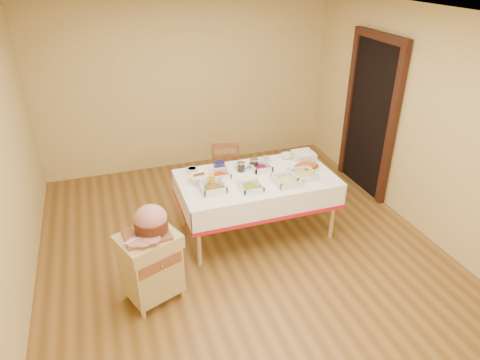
# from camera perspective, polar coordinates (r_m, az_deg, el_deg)

# --- Properties ---
(room_shell) EXTENTS (5.00, 5.00, 5.00)m
(room_shell) POSITION_cam_1_polar(r_m,az_deg,el_deg) (4.43, 0.08, 4.28)
(room_shell) COLOR brown
(room_shell) RESTS_ON ground
(doorway) EXTENTS (0.09, 1.10, 2.20)m
(doorway) POSITION_cam_1_polar(r_m,az_deg,el_deg) (6.22, 17.01, 8.35)
(doorway) COLOR black
(doorway) RESTS_ON ground
(dining_table) EXTENTS (1.82, 1.02, 0.76)m
(dining_table) POSITION_cam_1_polar(r_m,az_deg,el_deg) (5.09, 2.18, -1.21)
(dining_table) COLOR tan
(dining_table) RESTS_ON ground
(butcher_cart) EXTENTS (0.66, 0.61, 0.76)m
(butcher_cart) POSITION_cam_1_polar(r_m,az_deg,el_deg) (4.30, -11.81, -10.85)
(butcher_cart) COLOR tan
(butcher_cart) RESTS_ON ground
(dining_chair) EXTENTS (0.45, 0.43, 0.87)m
(dining_chair) POSITION_cam_1_polar(r_m,az_deg,el_deg) (5.74, -1.73, 0.67)
(dining_chair) COLOR brown
(dining_chair) RESTS_ON ground
(ham_on_board) EXTENTS (0.44, 0.42, 0.29)m
(ham_on_board) POSITION_cam_1_polar(r_m,az_deg,el_deg) (4.07, -11.88, -5.50)
(ham_on_board) COLOR brown
(ham_on_board) RESTS_ON butcher_cart
(serving_dish_a) EXTENTS (0.27, 0.27, 0.12)m
(serving_dish_a) POSITION_cam_1_polar(r_m,az_deg,el_deg) (4.72, -3.63, -1.01)
(serving_dish_a) COLOR silver
(serving_dish_a) RESTS_ON dining_table
(serving_dish_b) EXTENTS (0.23, 0.23, 0.10)m
(serving_dish_b) POSITION_cam_1_polar(r_m,az_deg,el_deg) (4.73, 1.47, -0.96)
(serving_dish_b) COLOR silver
(serving_dish_b) RESTS_ON dining_table
(serving_dish_c) EXTENTS (0.29, 0.29, 0.12)m
(serving_dish_c) POSITION_cam_1_polar(r_m,az_deg,el_deg) (4.88, 6.32, -0.07)
(serving_dish_c) COLOR silver
(serving_dish_c) RESTS_ON dining_table
(serving_dish_d) EXTENTS (0.28, 0.28, 0.10)m
(serving_dish_d) POSITION_cam_1_polar(r_m,az_deg,el_deg) (5.05, 8.38, 0.74)
(serving_dish_d) COLOR silver
(serving_dish_d) RESTS_ON dining_table
(serving_dish_e) EXTENTS (0.23, 0.22, 0.10)m
(serving_dish_e) POSITION_cam_1_polar(r_m,az_deg,el_deg) (5.00, -2.65, 0.71)
(serving_dish_e) COLOR silver
(serving_dish_e) RESTS_ON dining_table
(serving_dish_f) EXTENTS (0.24, 0.23, 0.11)m
(serving_dish_f) POSITION_cam_1_polar(r_m,az_deg,el_deg) (5.16, 2.84, 1.67)
(serving_dish_f) COLOR silver
(serving_dish_f) RESTS_ON dining_table
(small_bowl_left) EXTENTS (0.13, 0.13, 0.06)m
(small_bowl_left) POSITION_cam_1_polar(r_m,az_deg,el_deg) (5.13, -6.40, 1.32)
(small_bowl_left) COLOR silver
(small_bowl_left) RESTS_ON dining_table
(small_bowl_mid) EXTENTS (0.14, 0.14, 0.06)m
(small_bowl_mid) POSITION_cam_1_polar(r_m,az_deg,el_deg) (5.25, -2.76, 2.11)
(small_bowl_mid) COLOR navy
(small_bowl_mid) RESTS_ON dining_table
(small_bowl_right) EXTENTS (0.12, 0.12, 0.06)m
(small_bowl_right) POSITION_cam_1_polar(r_m,az_deg,el_deg) (5.36, 3.44, 2.72)
(small_bowl_right) COLOR silver
(small_bowl_right) RESTS_ON dining_table
(bowl_white_imported) EXTENTS (0.21, 0.21, 0.04)m
(bowl_white_imported) POSITION_cam_1_polar(r_m,az_deg,el_deg) (5.22, 0.24, 1.88)
(bowl_white_imported) COLOR silver
(bowl_white_imported) RESTS_ON dining_table
(bowl_small_imported) EXTENTS (0.17, 0.17, 0.05)m
(bowl_small_imported) POSITION_cam_1_polar(r_m,az_deg,el_deg) (5.51, 6.26, 3.21)
(bowl_small_imported) COLOR silver
(bowl_small_imported) RESTS_ON dining_table
(preserve_jar_left) EXTENTS (0.09, 0.09, 0.12)m
(preserve_jar_left) POSITION_cam_1_polar(r_m,az_deg,el_deg) (5.12, 0.13, 1.73)
(preserve_jar_left) COLOR silver
(preserve_jar_left) RESTS_ON dining_table
(preserve_jar_right) EXTENTS (0.10, 0.10, 0.13)m
(preserve_jar_right) POSITION_cam_1_polar(r_m,az_deg,el_deg) (5.18, 1.89, 2.12)
(preserve_jar_right) COLOR silver
(preserve_jar_right) RESTS_ON dining_table
(mustard_bottle) EXTENTS (0.06, 0.06, 0.18)m
(mustard_bottle) POSITION_cam_1_polar(r_m,az_deg,el_deg) (4.78, -3.79, -0.03)
(mustard_bottle) COLOR gold
(mustard_bottle) RESTS_ON dining_table
(bread_basket) EXTENTS (0.22, 0.22, 0.10)m
(bread_basket) POSITION_cam_1_polar(r_m,az_deg,el_deg) (4.91, -5.48, 0.21)
(bread_basket) COLOR silver
(bread_basket) RESTS_ON dining_table
(plate_stack) EXTENTS (0.25, 0.25, 0.11)m
(plate_stack) POSITION_cam_1_polar(r_m,az_deg,el_deg) (5.47, 8.47, 3.19)
(plate_stack) COLOR silver
(plate_stack) RESTS_ON dining_table
(brass_platter) EXTENTS (0.31, 0.22, 0.04)m
(brass_platter) POSITION_cam_1_polar(r_m,az_deg,el_deg) (5.28, 8.86, 1.77)
(brass_platter) COLOR #BB8634
(brass_platter) RESTS_ON dining_table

